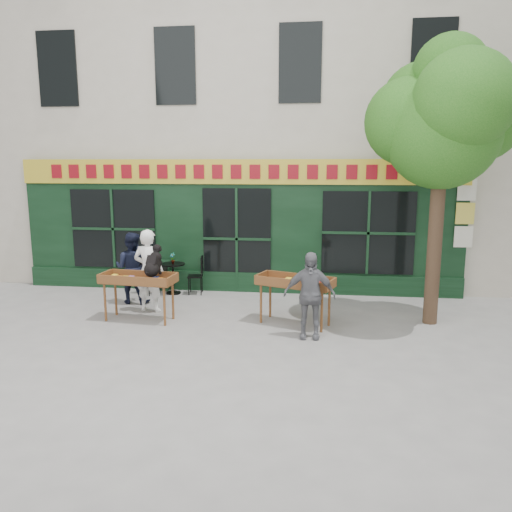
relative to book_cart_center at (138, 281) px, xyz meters
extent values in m
plane|color=slate|center=(1.63, 0.26, -0.82)|extent=(80.00, 80.00, 0.00)
cube|color=beige|center=(1.63, 6.26, 4.18)|extent=(14.00, 7.00, 10.00)
cube|color=black|center=(1.63, 2.68, 0.78)|extent=(11.00, 0.16, 3.20)
cube|color=gold|center=(1.63, 2.56, 2.18)|extent=(11.00, 0.06, 0.60)
cube|color=maroon|center=(1.63, 2.52, 2.18)|extent=(9.60, 0.03, 0.34)
cube|color=black|center=(1.63, 2.58, -0.57)|extent=(11.00, 0.10, 0.50)
cube|color=black|center=(1.63, 2.58, 0.53)|extent=(1.70, 0.05, 2.50)
cube|color=black|center=(-1.57, 2.58, 0.73)|extent=(2.20, 0.05, 2.00)
cube|color=black|center=(4.83, 2.58, 0.73)|extent=(2.20, 0.05, 2.00)
cube|color=silver|center=(7.03, 2.56, 0.68)|extent=(0.42, 0.02, 0.50)
cube|color=#E5D14C|center=(7.03, 2.56, 1.23)|extent=(0.42, 0.02, 0.50)
cube|color=silver|center=(7.03, 2.56, 1.78)|extent=(0.42, 0.02, 0.50)
cylinder|color=#382619|center=(5.93, 0.56, 0.98)|extent=(0.28, 0.28, 3.60)
sphere|color=#155112|center=(5.93, 0.56, 2.98)|extent=(2.20, 2.20, 2.20)
sphere|color=#155112|center=(6.63, 0.86, 3.28)|extent=(1.80, 1.80, 1.80)
sphere|color=#155112|center=(5.33, 0.76, 3.18)|extent=(1.70, 1.70, 1.70)
sphere|color=#155112|center=(6.13, -0.04, 3.48)|extent=(1.80, 1.80, 1.80)
sphere|color=#155112|center=(5.63, 1.16, 3.58)|extent=(1.60, 1.60, 1.60)
sphere|color=#155112|center=(6.03, 0.66, 4.08)|extent=(1.40, 1.40, 1.40)
cylinder|color=brown|center=(-0.67, -0.15, -0.42)|extent=(0.05, 0.05, 0.80)
cylinder|color=brown|center=(0.62, -0.28, -0.42)|extent=(0.05, 0.05, 0.80)
cylinder|color=brown|center=(-0.62, 0.28, -0.42)|extent=(0.05, 0.05, 0.80)
cylinder|color=brown|center=(0.67, 0.15, -0.42)|extent=(0.05, 0.05, 0.80)
cube|color=brown|center=(0.00, 0.00, 0.00)|extent=(1.55, 0.73, 0.05)
cube|color=brown|center=(-0.03, -0.29, 0.08)|extent=(1.50, 0.19, 0.18)
cube|color=brown|center=(0.03, 0.29, 0.08)|extent=(1.50, 0.19, 0.18)
cube|color=brown|center=(0.00, 0.00, 0.06)|extent=(1.33, 0.53, 0.06)
imported|color=white|center=(0.00, 0.65, 0.09)|extent=(0.70, 0.50, 1.82)
cylinder|color=brown|center=(2.51, 0.15, -0.42)|extent=(0.05, 0.05, 0.80)
cylinder|color=brown|center=(3.73, -0.30, -0.42)|extent=(0.05, 0.05, 0.80)
cylinder|color=brown|center=(2.66, 0.56, -0.42)|extent=(0.05, 0.05, 0.80)
cylinder|color=brown|center=(3.88, 0.12, -0.42)|extent=(0.05, 0.05, 0.80)
cube|color=brown|center=(3.20, 0.13, 0.00)|extent=(1.61, 1.06, 0.05)
cube|color=brown|center=(3.10, -0.14, 0.08)|extent=(1.42, 0.55, 0.18)
cube|color=brown|center=(3.29, 0.40, 0.08)|extent=(1.42, 0.55, 0.18)
cube|color=brown|center=(3.20, 0.13, 0.06)|extent=(1.36, 0.82, 0.06)
imported|color=slate|center=(3.50, -0.62, -0.01)|extent=(0.95, 0.40, 1.62)
cylinder|color=black|center=(0.09, 2.16, -0.80)|extent=(0.36, 0.36, 0.03)
cylinder|color=black|center=(0.09, 2.16, -0.44)|extent=(0.04, 0.04, 0.72)
cylinder|color=black|center=(0.09, 2.16, -0.07)|extent=(0.60, 0.60, 0.03)
cube|color=black|center=(-0.46, 2.06, -0.37)|extent=(0.50, 0.50, 0.03)
cube|color=black|center=(-0.60, 2.17, -0.12)|extent=(0.24, 0.30, 0.50)
cylinder|color=black|center=(-0.43, 1.85, -0.60)|extent=(0.02, 0.02, 0.44)
cylinder|color=black|center=(-0.25, 2.09, -0.60)|extent=(0.02, 0.02, 0.44)
cylinder|color=black|center=(-0.67, 2.04, -0.60)|extent=(0.02, 0.02, 0.44)
cylinder|color=black|center=(-0.49, 2.27, -0.60)|extent=(0.02, 0.02, 0.44)
cube|color=black|center=(0.64, 2.21, -0.37)|extent=(0.40, 0.40, 0.03)
cube|color=black|center=(0.81, 2.24, -0.12)|extent=(0.08, 0.36, 0.50)
cylinder|color=black|center=(0.47, 2.34, -0.60)|extent=(0.02, 0.02, 0.44)
cylinder|color=black|center=(0.51, 2.04, -0.60)|extent=(0.02, 0.02, 0.44)
cylinder|color=black|center=(0.77, 2.38, -0.60)|extent=(0.02, 0.02, 0.44)
cylinder|color=black|center=(0.81, 2.09, -0.60)|extent=(0.02, 0.02, 0.44)
imported|color=gray|center=(0.09, 2.16, 0.08)|extent=(0.17, 0.14, 0.27)
imported|color=black|center=(-0.61, 1.26, 0.00)|extent=(0.83, 0.66, 1.65)
cube|color=black|center=(-0.38, 2.46, -0.42)|extent=(0.58, 0.25, 0.79)
cube|color=black|center=(-0.38, 2.44, -0.42)|extent=(0.48, 0.22, 0.65)
camera|label=1|loc=(3.60, -9.55, 2.38)|focal=35.00mm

